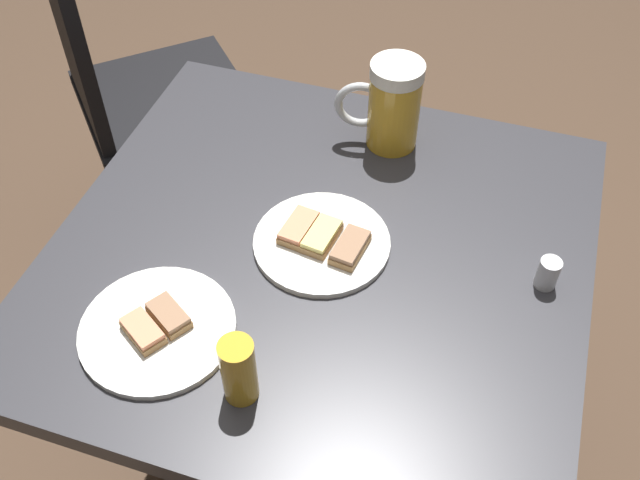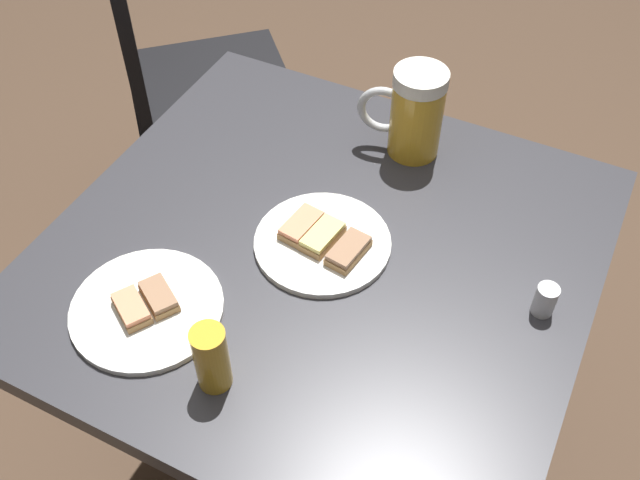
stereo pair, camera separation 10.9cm
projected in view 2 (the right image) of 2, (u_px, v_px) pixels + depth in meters
name	position (u px, v px, depth m)	size (l,w,h in m)	color
ground_plane	(320.00, 456.00, 1.63)	(6.00, 6.00, 0.00)	#4C3828
cafe_table	(320.00, 305.00, 1.21)	(0.78, 0.81, 0.71)	black
plate_near	(325.00, 242.00, 1.10)	(0.21, 0.21, 0.03)	white
plate_far	(147.00, 308.00, 1.02)	(0.22, 0.22, 0.03)	white
beer_mug	(414.00, 113.00, 1.20)	(0.09, 0.15, 0.16)	gold
beer_glass_small	(211.00, 358.00, 0.91)	(0.05, 0.05, 0.11)	gold
salt_shaker	(545.00, 300.00, 1.01)	(0.03, 0.03, 0.05)	silver
cafe_chair	(178.00, 67.00, 1.71)	(0.54, 0.54, 0.95)	black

